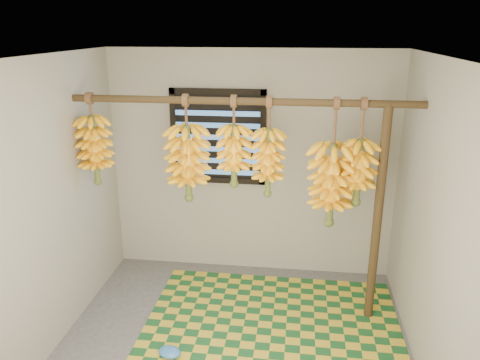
# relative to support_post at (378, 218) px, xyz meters

# --- Properties ---
(floor) EXTENTS (3.00, 3.00, 0.01)m
(floor) POSITION_rel_support_post_xyz_m (-1.20, -0.70, -1.00)
(floor) COLOR #4B4B4B
(floor) RESTS_ON ground
(ceiling) EXTENTS (3.00, 3.00, 0.01)m
(ceiling) POSITION_rel_support_post_xyz_m (-1.20, -0.70, 1.40)
(ceiling) COLOR silver
(ceiling) RESTS_ON wall_back
(wall_back) EXTENTS (3.00, 0.01, 2.40)m
(wall_back) POSITION_rel_support_post_xyz_m (-1.20, 0.80, 0.20)
(wall_back) COLOR gray
(wall_back) RESTS_ON floor
(wall_left) EXTENTS (0.01, 3.00, 2.40)m
(wall_left) POSITION_rel_support_post_xyz_m (-2.71, -0.70, 0.20)
(wall_left) COLOR gray
(wall_left) RESTS_ON floor
(wall_right) EXTENTS (0.01, 3.00, 2.40)m
(wall_right) POSITION_rel_support_post_xyz_m (0.30, -0.70, 0.20)
(wall_right) COLOR gray
(wall_right) RESTS_ON floor
(window) EXTENTS (1.00, 0.04, 1.00)m
(window) POSITION_rel_support_post_xyz_m (-1.55, 0.78, 0.50)
(window) COLOR black
(window) RESTS_ON wall_back
(hanging_pole) EXTENTS (3.00, 0.06, 0.06)m
(hanging_pole) POSITION_rel_support_post_xyz_m (-1.20, 0.00, 1.00)
(hanging_pole) COLOR #46331A
(hanging_pole) RESTS_ON wall_left
(support_post) EXTENTS (0.08, 0.08, 2.00)m
(support_post) POSITION_rel_support_post_xyz_m (0.00, 0.00, 0.00)
(support_post) COLOR #46331A
(support_post) RESTS_ON floor
(woven_mat) EXTENTS (2.31, 1.85, 0.01)m
(woven_mat) POSITION_rel_support_post_xyz_m (-0.89, -0.33, -0.99)
(woven_mat) COLOR #164D22
(woven_mat) RESTS_ON floor
(plastic_bag) EXTENTS (0.22, 0.18, 0.08)m
(plastic_bag) POSITION_rel_support_post_xyz_m (-1.70, -0.81, -0.95)
(plastic_bag) COLOR #316DB7
(plastic_bag) RESTS_ON woven_mat
(banana_bunch_a) EXTENTS (0.31, 0.31, 0.84)m
(banana_bunch_a) POSITION_rel_support_post_xyz_m (-2.55, 0.00, 0.53)
(banana_bunch_a) COLOR brown
(banana_bunch_a) RESTS_ON hanging_pole
(banana_bunch_b) EXTENTS (0.38, 0.38, 0.96)m
(banana_bunch_b) POSITION_rel_support_post_xyz_m (-1.69, 0.00, 0.44)
(banana_bunch_b) COLOR brown
(banana_bunch_b) RESTS_ON hanging_pole
(banana_bunch_c) EXTENTS (0.29, 0.29, 0.81)m
(banana_bunch_c) POSITION_rel_support_post_xyz_m (-1.27, 0.00, 0.52)
(banana_bunch_c) COLOR brown
(banana_bunch_c) RESTS_ON hanging_pole
(banana_bunch_d) EXTENTS (0.30, 0.30, 0.89)m
(banana_bunch_d) POSITION_rel_support_post_xyz_m (-0.97, 0.00, 0.47)
(banana_bunch_d) COLOR brown
(banana_bunch_d) RESTS_ON hanging_pole
(banana_bunch_e) EXTENTS (0.40, 0.40, 1.13)m
(banana_bunch_e) POSITION_rel_support_post_xyz_m (-0.42, 0.00, 0.29)
(banana_bunch_e) COLOR brown
(banana_bunch_e) RESTS_ON hanging_pole
(banana_bunch_f) EXTENTS (0.30, 0.30, 0.93)m
(banana_bunch_f) POSITION_rel_support_post_xyz_m (-0.20, 0.00, 0.41)
(banana_bunch_f) COLOR brown
(banana_bunch_f) RESTS_ON hanging_pole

